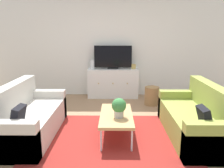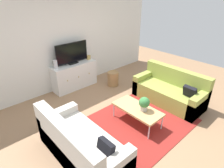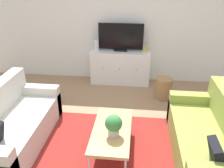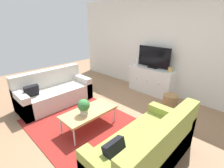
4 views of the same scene
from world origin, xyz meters
name	(u,v)px [view 2 (image 2 of 4)]	position (x,y,z in m)	size (l,w,h in m)	color
ground_plane	(130,121)	(0.00, 0.00, 0.00)	(10.00, 10.00, 0.00)	#997251
wall_back	(66,42)	(0.00, 2.55, 1.35)	(6.40, 0.12, 2.70)	silver
area_rug	(135,124)	(0.00, -0.15, 0.01)	(2.50, 1.90, 0.01)	maroon
couch_left_side	(78,146)	(-1.44, -0.10, 0.29)	(0.81, 1.80, 0.87)	beige
couch_right_side	(170,91)	(1.44, -0.10, 0.29)	(0.81, 1.80, 0.87)	olive
coffee_table	(137,109)	(0.08, -0.12, 0.36)	(0.53, 1.10, 0.39)	tan
potted_plant	(144,103)	(0.12, -0.26, 0.56)	(0.23, 0.23, 0.31)	#B7B2A8
tv_console	(75,76)	(0.01, 2.27, 0.38)	(1.33, 0.47, 0.76)	white
flat_screen_tv	(72,53)	(0.01, 2.29, 1.07)	(0.98, 0.16, 0.61)	black
glass_vase	(55,64)	(-0.54, 2.27, 0.88)	(0.11, 0.11, 0.24)	silver
mantel_clock	(88,57)	(0.55, 2.27, 0.83)	(0.11, 0.07, 0.13)	tan
wicker_basket	(113,79)	(0.94, 1.59, 0.22)	(0.34, 0.34, 0.44)	#9E7547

